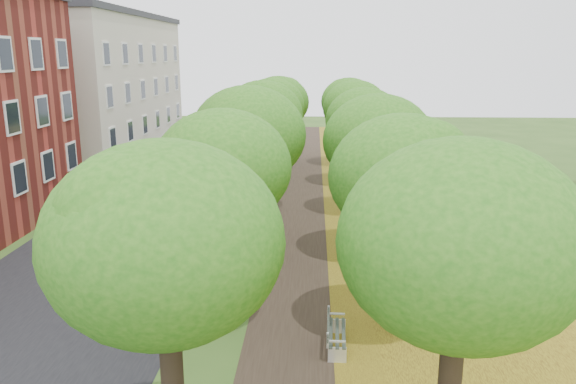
# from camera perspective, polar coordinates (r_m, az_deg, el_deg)

# --- Properties ---
(street_asphalt) EXTENTS (8.00, 70.00, 0.01)m
(street_asphalt) POSITION_cam_1_polar(r_m,az_deg,el_deg) (25.99, -14.82, -3.41)
(street_asphalt) COLOR black
(street_asphalt) RESTS_ON ground
(footpath) EXTENTS (3.20, 70.00, 0.01)m
(footpath) POSITION_cam_1_polar(r_m,az_deg,el_deg) (24.81, 1.99, -3.76)
(footpath) COLOR black
(footpath) RESTS_ON ground
(leaf_verge) EXTENTS (7.50, 70.00, 0.01)m
(leaf_verge) POSITION_cam_1_polar(r_m,az_deg,el_deg) (25.27, 13.42, -3.82)
(leaf_verge) COLOR olive
(leaf_verge) RESTS_ON ground
(tree_row_west) EXTENTS (3.99, 33.99, 6.13)m
(tree_row_west) POSITION_cam_1_polar(r_m,az_deg,el_deg) (23.97, -3.22, 6.39)
(tree_row_west) COLOR black
(tree_row_west) RESTS_ON ground
(tree_row_east) EXTENTS (3.99, 33.99, 6.13)m
(tree_row_east) POSITION_cam_1_polar(r_m,az_deg,el_deg) (23.96, 8.34, 6.27)
(tree_row_east) COLOR black
(tree_row_east) RESTS_ON ground
(building_cream) EXTENTS (10.30, 20.30, 10.40)m
(building_cream) POSITION_cam_1_polar(r_m,az_deg,el_deg) (45.12, -20.15, 10.16)
(building_cream) COLOR beige
(building_cream) RESTS_ON ground
(bench) EXTENTS (0.55, 1.69, 0.79)m
(bench) POSITION_cam_1_polar(r_m,az_deg,el_deg) (15.23, 4.81, -14.07)
(bench) COLOR #2B352C
(bench) RESTS_ON ground
(car_white) EXTENTS (5.84, 3.91, 1.49)m
(car_white) POSITION_cam_1_polar(r_m,az_deg,el_deg) (28.57, 24.70, -1.13)
(car_white) COLOR silver
(car_white) RESTS_ON ground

